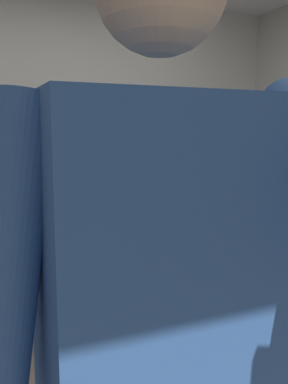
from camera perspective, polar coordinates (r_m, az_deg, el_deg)
wall_back at (r=3.61m, az=-11.20°, el=5.53°), size 4.51×0.12×2.56m
wainscot_band_back at (r=3.64m, az=-10.63°, el=-5.20°), size 3.91×0.03×1.21m
urinal_left at (r=3.40m, az=-15.50°, el=-3.32°), size 0.40×0.34×1.24m
urinal_middle at (r=3.58m, az=-3.55°, el=-2.44°), size 0.40×0.34×1.24m
privacy_divider_panel at (r=3.38m, az=-9.14°, el=-0.23°), size 0.04×0.40×0.90m
person at (r=0.82m, az=2.30°, el=-19.92°), size 0.64×0.60×1.80m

